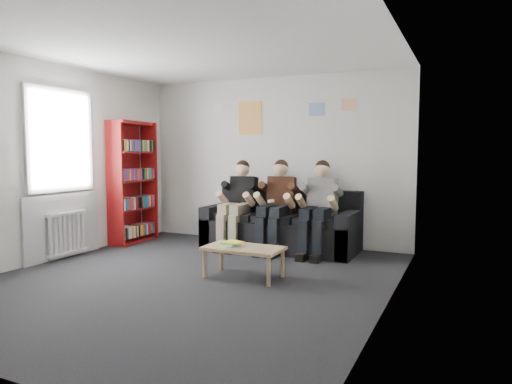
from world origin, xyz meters
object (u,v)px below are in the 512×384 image
bookshelf (133,182)px  person_left (238,204)px  coffee_table (244,251)px  person_right (318,208)px  sofa (281,228)px  person_middle (276,206)px

bookshelf → person_left: size_ratio=1.46×
coffee_table → person_left: (-0.86, 1.51, 0.36)m
person_left → bookshelf: bearing=-177.0°
bookshelf → person_right: bookshelf is taller
coffee_table → sofa: bearing=97.0°
coffee_table → person_left: 1.77m
person_left → person_right: bearing=-7.6°
sofa → person_right: (0.65, -0.21, 0.36)m
bookshelf → person_left: bearing=4.7°
coffee_table → person_right: person_right is taller
sofa → bookshelf: (-2.41, -0.54, 0.67)m
sofa → person_left: person_left is taller
sofa → bookshelf: bearing=-167.5°
person_middle → person_left: bearing=170.5°
bookshelf → person_right: bearing=0.2°
bookshelf → person_right: 3.09m
sofa → person_left: (-0.65, -0.21, 0.36)m
person_middle → person_right: bearing=-9.3°
bookshelf → person_right: size_ratio=1.45×
sofa → person_left: 0.77m
person_middle → person_right: size_ratio=1.00×
bookshelf → person_middle: (2.41, 0.33, -0.30)m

